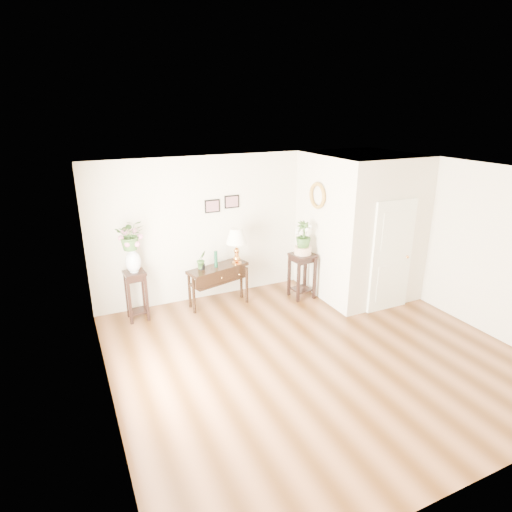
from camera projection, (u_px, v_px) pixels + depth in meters
floor at (314, 354)px, 6.67m from camera, size 6.00×5.50×0.02m
ceiling at (324, 173)px, 5.73m from camera, size 6.00×5.50×0.02m
wall_back at (243, 225)px, 8.55m from camera, size 6.00×0.02×2.80m
wall_front at (486, 371)px, 3.85m from camera, size 6.00×0.02×2.80m
wall_left at (102, 310)px, 5.01m from camera, size 0.02×5.50×2.80m
wall_right at (465, 244)px, 7.39m from camera, size 0.02×5.50×2.80m
partition at (359, 225)px, 8.55m from camera, size 1.80×1.95×2.80m
door at (392, 256)px, 7.82m from camera, size 0.90×0.05×2.10m
art_print_left at (212, 206)px, 8.13m from camera, size 0.30×0.02×0.25m
art_print_right at (232, 202)px, 8.27m from camera, size 0.30×0.02×0.25m
wall_ornament at (317, 196)px, 8.07m from camera, size 0.07×0.51×0.51m
console_table at (218, 286)px, 8.18m from camera, size 1.25×0.70×0.79m
table_lamp at (237, 246)px, 8.09m from camera, size 0.53×0.53×0.70m
green_vase at (216, 258)px, 7.98m from camera, size 0.07×0.07×0.31m
potted_plant at (201, 261)px, 7.87m from camera, size 0.22×0.20×0.34m
plant_stand_a at (137, 296)px, 7.62m from camera, size 0.38×0.38×0.92m
porcelain_vase at (133, 260)px, 7.39m from camera, size 0.32×0.32×0.46m
lily_arrangement at (130, 235)px, 7.24m from camera, size 0.54×0.49×0.54m
plant_stand_b at (302, 276)px, 8.51m from camera, size 0.49×0.49×0.91m
ceramic_bowl at (303, 250)px, 8.34m from camera, size 0.43×0.43×0.15m
narcissus at (303, 235)px, 8.23m from camera, size 0.32×0.32×0.53m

